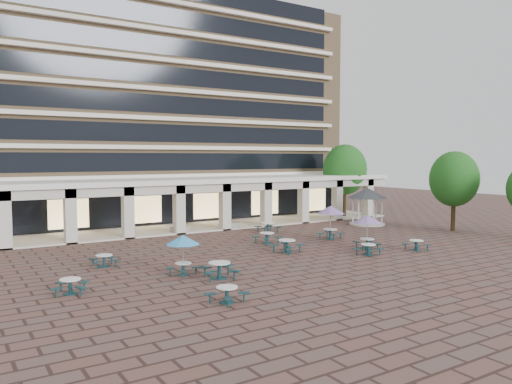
% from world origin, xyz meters
% --- Properties ---
extents(ground, '(120.00, 120.00, 0.00)m').
position_xyz_m(ground, '(0.00, 0.00, 0.00)').
color(ground, brown).
rests_on(ground, ground).
extents(apartment_building, '(40.00, 15.50, 25.20)m').
position_xyz_m(apartment_building, '(0.00, 25.47, 12.60)').
color(apartment_building, '#9C7D58').
rests_on(apartment_building, ground).
extents(retail_arcade, '(42.00, 6.60, 4.40)m').
position_xyz_m(retail_arcade, '(0.00, 14.80, 3.00)').
color(retail_arcade, white).
rests_on(retail_arcade, ground).
extents(picnic_table_0, '(1.92, 1.92, 0.71)m').
position_xyz_m(picnic_table_0, '(-13.51, -1.47, 0.42)').
color(picnic_table_0, '#153941').
rests_on(picnic_table_0, ground).
extents(picnic_table_1, '(2.21, 2.21, 0.85)m').
position_xyz_m(picnic_table_1, '(-6.40, -2.52, 0.51)').
color(picnic_table_1, '#153941').
rests_on(picnic_table_1, ground).
extents(picnic_table_2, '(1.55, 1.55, 0.69)m').
position_xyz_m(picnic_table_2, '(8.40, -2.70, 0.41)').
color(picnic_table_2, '#153941').
rests_on(picnic_table_2, ground).
extents(picnic_table_3, '(1.78, 1.78, 0.70)m').
position_xyz_m(picnic_table_3, '(4.51, -2.14, 0.42)').
color(picnic_table_3, '#153941').
rests_on(picnic_table_3, ground).
extents(picnic_table_4, '(1.82, 1.82, 2.11)m').
position_xyz_m(picnic_table_4, '(-7.65, -0.80, 1.79)').
color(picnic_table_4, '#153941').
rests_on(picnic_table_4, ground).
extents(picnic_table_5, '(1.89, 1.89, 0.70)m').
position_xyz_m(picnic_table_5, '(-8.15, -6.47, 0.42)').
color(picnic_table_5, '#153941').
rests_on(picnic_table_5, ground).
extents(picnic_table_6, '(1.99, 1.99, 2.30)m').
position_xyz_m(picnic_table_6, '(5.96, -0.58, 1.95)').
color(picnic_table_6, '#153941').
rests_on(picnic_table_6, ground).
extents(picnic_table_8, '(1.65, 1.65, 0.70)m').
position_xyz_m(picnic_table_8, '(-10.65, 3.39, 0.42)').
color(picnic_table_8, '#153941').
rests_on(picnic_table_8, ground).
extents(picnic_table_9, '(2.25, 2.25, 0.84)m').
position_xyz_m(picnic_table_9, '(0.65, 1.34, 0.50)').
color(picnic_table_9, '#153941').
rests_on(picnic_table_9, ground).
extents(picnic_table_10, '(1.90, 1.90, 0.78)m').
position_xyz_m(picnic_table_10, '(1.45, 4.89, 0.47)').
color(picnic_table_10, '#153941').
rests_on(picnic_table_10, ground).
extents(picnic_table_11, '(2.18, 2.18, 2.52)m').
position_xyz_m(picnic_table_11, '(6.55, 3.87, 2.14)').
color(picnic_table_11, '#153941').
rests_on(picnic_table_11, ground).
extents(picnic_table_13, '(1.93, 1.93, 0.82)m').
position_xyz_m(picnic_table_13, '(4.40, 9.23, 0.49)').
color(picnic_table_13, '#153941').
rests_on(picnic_table_13, ground).
extents(gazebo, '(3.62, 3.62, 3.37)m').
position_xyz_m(gazebo, '(14.78, 8.25, 2.54)').
color(gazebo, beige).
rests_on(gazebo, ground).
extents(tree_east_a, '(4.04, 4.04, 6.73)m').
position_xyz_m(tree_east_a, '(18.02, 1.52, 4.39)').
color(tree_east_a, '#392916').
rests_on(tree_east_a, ground).
extents(tree_east_c, '(4.53, 4.53, 7.55)m').
position_xyz_m(tree_east_c, '(17.09, 13.88, 4.93)').
color(tree_east_c, '#392916').
rests_on(tree_east_c, ground).
extents(planter_left, '(1.50, 0.70, 1.23)m').
position_xyz_m(planter_left, '(-1.87, 12.90, 0.48)').
color(planter_left, gray).
rests_on(planter_left, ground).
extents(planter_right, '(1.50, 0.67, 1.20)m').
position_xyz_m(planter_right, '(2.90, 12.90, 0.46)').
color(planter_right, gray).
rests_on(planter_right, ground).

